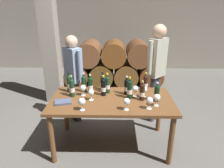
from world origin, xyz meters
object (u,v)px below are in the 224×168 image
wine_bottle_9 (84,84)px  sommelier_presenting (157,65)px  wine_bottle_1 (103,87)px  wine_bottle_8 (145,83)px  wine_bottle_7 (72,87)px  wine_bottle_10 (157,93)px  wine_bottle_2 (107,84)px  wine_glass_0 (150,101)px  wine_bottle_11 (142,92)px  wine_bottle_0 (90,85)px  wine_glass_1 (135,89)px  wine_glass_3 (83,88)px  taster_seated_left (74,72)px  wine_glass_7 (82,102)px  wine_bottle_6 (127,86)px  tasting_notebook (63,102)px  wine_glass_6 (127,102)px  wine_glass_4 (157,98)px  wine_bottle_3 (69,83)px  wine_bottle_5 (130,89)px  wine_glass_5 (91,93)px  wine_bottle_4 (103,82)px  wine_glass_2 (144,90)px  dining_table (112,105)px

wine_bottle_9 → sommelier_presenting: (1.17, 0.49, 0.15)m
wine_bottle_1 → wine_bottle_8: (0.63, 0.19, -0.01)m
wine_bottle_7 → sommelier_presenting: size_ratio=0.18×
wine_bottle_8 → wine_bottle_10: wine_bottle_8 is taller
wine_bottle_2 → wine_glass_0: wine_bottle_2 is taller
wine_bottle_1 → wine_bottle_11: size_ratio=1.08×
wine_bottle_0 → wine_glass_1: (0.65, -0.11, -0.01)m
wine_glass_3 → taster_seated_left: taster_seated_left is taller
wine_glass_1 → wine_glass_7: size_ratio=0.98×
wine_glass_3 → wine_bottle_1: bearing=2.9°
wine_bottle_6 → wine_bottle_9: (-0.64, 0.09, 0.01)m
wine_glass_7 → wine_glass_3: bearing=97.2°
tasting_notebook → sommelier_presenting: (1.39, 0.88, 0.27)m
wine_bottle_9 → taster_seated_left: bearing=118.1°
wine_glass_6 → wine_bottle_0: bearing=134.2°
wine_bottle_2 → wine_bottle_10: (0.68, -0.27, -0.01)m
wine_bottle_2 → wine_glass_6: size_ratio=1.90×
wine_glass_4 → wine_glass_7: bearing=-171.6°
wine_bottle_8 → wine_glass_4: bearing=-81.3°
wine_bottle_1 → wine_glass_4: size_ratio=1.85×
wine_bottle_1 → tasting_notebook: 0.60m
wine_bottle_3 → wine_bottle_5: size_ratio=0.99×
wine_bottle_0 → wine_bottle_7: 0.28m
wine_bottle_7 → wine_glass_5: (0.29, -0.12, -0.02)m
wine_bottle_1 → wine_bottle_4: size_ratio=1.07×
wine_bottle_10 → wine_glass_4: (-0.02, -0.15, -0.00)m
wine_bottle_1 → wine_glass_5: 0.23m
wine_bottle_10 → wine_glass_3: 1.04m
wine_glass_2 → wine_glass_3: size_ratio=1.02×
wine_bottle_3 → wine_bottle_6: 0.86m
wine_bottle_4 → wine_bottle_8: bearing=-1.6°
wine_bottle_2 → wine_bottle_6: (0.28, -0.06, -0.01)m
wine_glass_7 → wine_bottle_11: bearing=22.1°
wine_bottle_4 → wine_glass_2: size_ratio=1.74×
wine_bottle_5 → wine_bottle_7: (-0.82, 0.04, 0.00)m
wine_bottle_6 → wine_glass_6: bearing=-92.6°
wine_bottle_2 → wine_glass_4: size_ratio=1.86×
wine_bottle_7 → wine_bottle_9: bearing=49.6°
wine_bottle_7 → wine_bottle_8: size_ratio=1.10×
wine_bottle_1 → wine_glass_7: size_ratio=1.84×
wine_glass_5 → wine_bottle_0: bearing=98.7°
wine_bottle_0 → wine_bottle_9: (-0.10, 0.05, 0.00)m
wine_bottle_7 → wine_bottle_2: bearing=16.0°
wine_bottle_3 → wine_bottle_7: (0.07, -0.16, 0.00)m
wine_bottle_11 → wine_glass_1: 0.15m
wine_bottle_2 → wine_glass_5: size_ratio=1.94×
wine_bottle_4 → wine_bottle_5: (0.39, -0.30, 0.01)m
wine_bottle_0 → wine_bottle_4: bearing=36.3°
wine_glass_3 → wine_bottle_4: bearing=39.8°
dining_table → taster_seated_left: bearing=132.9°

